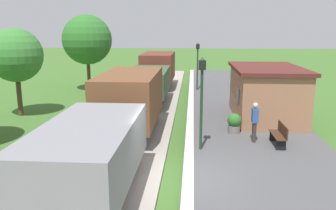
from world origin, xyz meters
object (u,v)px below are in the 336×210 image
object	(u,v)px
station_hut	(266,92)
lamp_post_far	(198,57)
tree_trackside_far	(16,55)
tree_field_left	(87,40)
freight_train	(142,90)
potted_planter	(234,123)
bench_near_hut	(280,134)
person_waiting	(255,120)
lamp_post_near	(202,86)

from	to	relation	value
station_hut	lamp_post_far	world-z (taller)	lamp_post_far
tree_trackside_far	tree_field_left	size ratio (longest dim) A/B	0.83
freight_train	potted_planter	size ratio (longest dim) A/B	28.38
potted_planter	tree_trackside_far	world-z (taller)	tree_trackside_far
freight_train	lamp_post_far	bearing A→B (deg)	66.98
tree_field_left	bench_near_hut	bearing A→B (deg)	-48.64
tree_field_left	station_hut	bearing A→B (deg)	-36.68
potted_planter	tree_trackside_far	bearing A→B (deg)	164.19
tree_field_left	tree_trackside_far	bearing A→B (deg)	-99.61
station_hut	potted_planter	distance (m)	3.59
lamp_post_far	tree_field_left	distance (m)	9.01
freight_train	tree_field_left	bearing A→B (deg)	124.13
tree_trackside_far	tree_field_left	bearing A→B (deg)	80.39
person_waiting	lamp_post_near	size ratio (longest dim) A/B	0.46
lamp_post_far	tree_field_left	world-z (taller)	tree_field_left
person_waiting	potted_planter	distance (m)	1.51
person_waiting	lamp_post_near	bearing A→B (deg)	25.26
freight_train	tree_trackside_far	distance (m)	7.39
bench_near_hut	lamp_post_far	distance (m)	13.69
bench_near_hut	potted_planter	world-z (taller)	potted_planter
station_hut	lamp_post_near	xyz separation A→B (m)	(-3.55, -5.24, 1.15)
person_waiting	tree_field_left	xyz separation A→B (m)	(-11.18, 13.38, 2.91)
person_waiting	station_hut	bearing A→B (deg)	-107.75
station_hut	potted_planter	xyz separation A→B (m)	(-1.95, -2.86, -0.93)
tree_trackside_far	person_waiting	bearing A→B (deg)	-20.14
tree_field_left	lamp_post_far	bearing A→B (deg)	-4.26
freight_train	bench_near_hut	world-z (taller)	freight_train
bench_near_hut	lamp_post_near	size ratio (longest dim) A/B	0.41
bench_near_hut	freight_train	bearing A→B (deg)	139.91
bench_near_hut	lamp_post_near	distance (m)	3.93
potted_planter	lamp_post_near	distance (m)	3.54
lamp_post_far	tree_trackside_far	xyz separation A→B (m)	(-10.37, -8.08, 0.70)
potted_planter	tree_field_left	xyz separation A→B (m)	(-10.48, 12.13, 3.38)
freight_train	lamp_post_near	distance (m)	7.10
tree_field_left	potted_planter	bearing A→B (deg)	-49.15
lamp_post_near	tree_field_left	distance (m)	17.06
lamp_post_near	lamp_post_far	size ratio (longest dim) A/B	1.00
person_waiting	potted_planter	size ratio (longest dim) A/B	1.87
person_waiting	potted_planter	world-z (taller)	person_waiting
bench_near_hut	potted_planter	xyz separation A→B (m)	(-1.66, 1.67, 0.00)
freight_train	tree_field_left	world-z (taller)	tree_field_left
potted_planter	tree_field_left	size ratio (longest dim) A/B	0.15
station_hut	potted_planter	bearing A→B (deg)	-124.29
bench_near_hut	tree_trackside_far	xyz separation A→B (m)	(-13.63, 5.06, 2.78)
lamp_post_near	station_hut	bearing A→B (deg)	55.90
station_hut	person_waiting	xyz separation A→B (m)	(-1.26, -4.12, -0.47)
station_hut	freight_train	bearing A→B (deg)	172.08
person_waiting	lamp_post_near	world-z (taller)	lamp_post_near
lamp_post_near	person_waiting	bearing A→B (deg)	26.05
bench_near_hut	person_waiting	size ratio (longest dim) A/B	0.88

